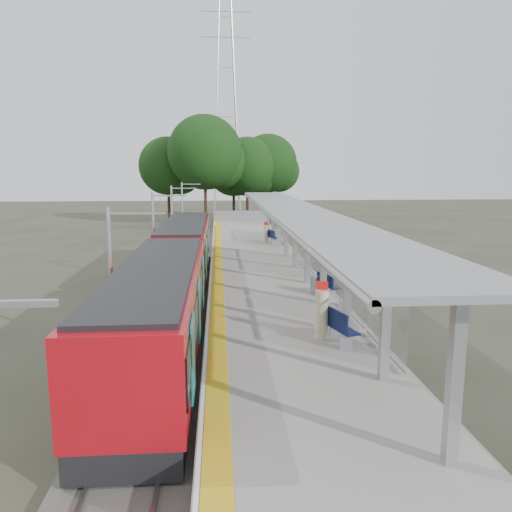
{
  "coord_description": "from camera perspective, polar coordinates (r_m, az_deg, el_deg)",
  "views": [
    {
      "loc": [
        -2.46,
        -10.66,
        6.7
      ],
      "look_at": [
        -0.55,
        14.65,
        2.3
      ],
      "focal_mm": 35.0,
      "sensor_mm": 36.0,
      "label": 1
    }
  ],
  "objects": [
    {
      "name": "catenary_masts",
      "position": [
        30.14,
        -11.45,
        2.41
      ],
      "size": [
        2.08,
        48.16,
        5.4
      ],
      "color": "#9EA0A5",
      "rests_on": "ground"
    },
    {
      "name": "tactile_strip",
      "position": [
        31.18,
        -4.41,
        -0.71
      ],
      "size": [
        0.6,
        50.0,
        0.02
      ],
      "primitive_type": "cube",
      "color": "gold",
      "rests_on": "platform"
    },
    {
      "name": "pylon",
      "position": [
        84.57,
        -3.45,
        18.18
      ],
      "size": [
        8.0,
        4.0,
        38.0
      ],
      "primitive_type": null,
      "color": "#9EA0A5",
      "rests_on": "ground"
    },
    {
      "name": "ground",
      "position": [
        12.83,
        7.97,
        -21.75
      ],
      "size": [
        200.0,
        200.0,
        0.0
      ],
      "primitive_type": "plane",
      "color": "#474438",
      "rests_on": "ground"
    },
    {
      "name": "canopy",
      "position": [
        27.27,
        4.3,
        4.54
      ],
      "size": [
        3.27,
        38.0,
        3.66
      ],
      "color": "#9EA0A5",
      "rests_on": "platform"
    },
    {
      "name": "bench_mid",
      "position": [
        23.22,
        8.14,
        -3.17
      ],
      "size": [
        0.87,
        1.5,
        0.98
      ],
      "rotation": [
        0.0,
        0.0,
        0.32
      ],
      "color": "#0D1845",
      "rests_on": "platform"
    },
    {
      "name": "train",
      "position": [
        23.76,
        -9.15,
        -1.57
      ],
      "size": [
        2.74,
        27.6,
        3.62
      ],
      "color": "black",
      "rests_on": "ground"
    },
    {
      "name": "info_pillar_near",
      "position": [
        17.23,
        7.5,
        -6.55
      ],
      "size": [
        0.45,
        0.45,
        1.99
      ],
      "rotation": [
        0.0,
        0.0,
        -0.38
      ],
      "color": "beige",
      "rests_on": "platform"
    },
    {
      "name": "trackbed",
      "position": [
        31.42,
        -7.95,
        -2.35
      ],
      "size": [
        3.0,
        70.0,
        0.24
      ],
      "primitive_type": "cube",
      "color": "#59544C",
      "rests_on": "ground"
    },
    {
      "name": "end_fence",
      "position": [
        55.9,
        -1.78,
        4.59
      ],
      "size": [
        6.0,
        0.1,
        1.2
      ],
      "primitive_type": "cube",
      "color": "#9EA0A5",
      "rests_on": "platform"
    },
    {
      "name": "bench_far",
      "position": [
        39.13,
        1.87,
        2.27
      ],
      "size": [
        0.91,
        1.61,
        1.06
      ],
      "rotation": [
        0.0,
        0.0,
        0.3
      ],
      "color": "#0D1845",
      "rests_on": "platform"
    },
    {
      "name": "platform",
      "position": [
        31.38,
        0.27,
        -1.56
      ],
      "size": [
        6.0,
        50.0,
        1.0
      ],
      "primitive_type": "cube",
      "color": "gray",
      "rests_on": "ground"
    },
    {
      "name": "tree_cluster",
      "position": [
        63.75,
        -3.76,
        10.67
      ],
      "size": [
        20.3,
        13.79,
        13.18
      ],
      "color": "#382316",
      "rests_on": "ground"
    },
    {
      "name": "litter_bin",
      "position": [
        23.47,
        6.69,
        -3.26
      ],
      "size": [
        0.42,
        0.42,
        0.82
      ],
      "primitive_type": "cylinder",
      "rotation": [
        0.0,
        0.0,
        0.04
      ],
      "color": "#9EA0A5",
      "rests_on": "platform"
    },
    {
      "name": "info_pillar_far",
      "position": [
        39.53,
        1.13,
        2.58
      ],
      "size": [
        0.37,
        0.37,
        1.64
      ],
      "rotation": [
        0.0,
        0.0,
        -0.37
      ],
      "color": "beige",
      "rests_on": "platform"
    },
    {
      "name": "bench_near",
      "position": [
        16.97,
        9.35,
        -7.77
      ],
      "size": [
        0.96,
        1.75,
        1.15
      ],
      "rotation": [
        0.0,
        0.0,
        0.28
      ],
      "color": "#0D1845",
      "rests_on": "platform"
    }
  ]
}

